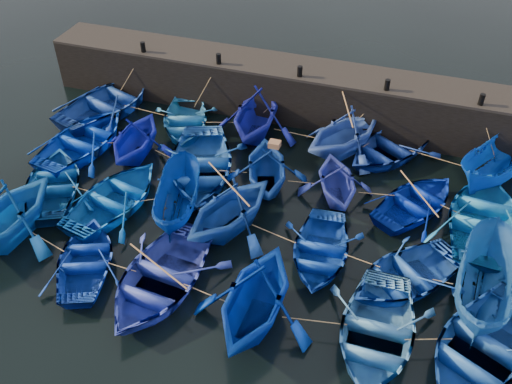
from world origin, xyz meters
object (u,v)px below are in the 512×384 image
(boat_13, at_px, (54,184))
(boat_20, at_px, (5,213))
(boat_0, at_px, (109,102))
(boat_8, at_px, (200,165))
(wooden_crate, at_px, (275,144))

(boat_13, relative_size, boat_20, 1.00)
(boat_0, relative_size, boat_8, 1.00)
(boat_13, distance_m, wooden_crate, 9.30)
(boat_13, distance_m, boat_20, 2.92)
(boat_20, bearing_deg, boat_13, 95.13)
(wooden_crate, bearing_deg, boat_8, -175.98)
(boat_0, xyz_separation_m, boat_13, (1.06, -6.39, -0.11))
(boat_8, distance_m, wooden_crate, 3.66)
(boat_13, bearing_deg, boat_20, 63.63)
(boat_13, bearing_deg, wooden_crate, 174.05)
(boat_20, distance_m, wooden_crate, 10.51)
(boat_0, xyz_separation_m, boat_20, (1.05, -9.21, 0.64))
(boat_20, bearing_deg, boat_0, 101.86)
(boat_8, relative_size, wooden_crate, 12.71)
(boat_8, relative_size, boat_20, 1.22)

